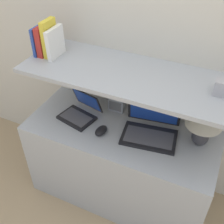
# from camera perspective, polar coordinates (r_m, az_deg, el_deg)

# --- Properties ---
(ground_plane) EXTENTS (12.00, 12.00, 0.00)m
(ground_plane) POSITION_cam_1_polar(r_m,az_deg,el_deg) (2.35, -1.50, -20.78)
(ground_plane) COLOR #9E8460
(wall_back) EXTENTS (6.00, 0.05, 2.40)m
(wall_back) POSITION_cam_1_polar(r_m,az_deg,el_deg) (1.96, 6.33, 13.63)
(wall_back) COLOR beige
(wall_back) RESTS_ON ground_plane
(desk) EXTENTS (1.35, 0.57, 0.70)m
(desk) POSITION_cam_1_polar(r_m,az_deg,el_deg) (2.22, 1.65, -10.36)
(desk) COLOR #999EA3
(desk) RESTS_ON ground_plane
(back_riser) EXTENTS (1.35, 0.04, 1.10)m
(back_riser) POSITION_cam_1_polar(r_m,az_deg,el_deg) (2.28, 4.82, -1.71)
(back_riser) COLOR beige
(back_riser) RESTS_ON ground_plane
(shelf) EXTENTS (1.35, 0.52, 0.03)m
(shelf) POSITION_cam_1_polar(r_m,az_deg,el_deg) (1.77, 2.99, 7.60)
(shelf) COLOR #999EA3
(shelf) RESTS_ON back_riser
(table_lamp) EXTENTS (0.23, 0.23, 0.28)m
(table_lamp) POSITION_cam_1_polar(r_m,az_deg,el_deg) (1.84, 18.22, -1.79)
(table_lamp) COLOR #2D2D33
(table_lamp) RESTS_ON desk
(laptop_large) EXTENTS (0.40, 0.33, 0.22)m
(laptop_large) POSITION_cam_1_polar(r_m,az_deg,el_deg) (1.92, 7.85, -3.47)
(laptop_large) COLOR black
(laptop_large) RESTS_ON desk
(laptop_small) EXTENTS (0.29, 0.29, 0.18)m
(laptop_small) POSITION_cam_1_polar(r_m,az_deg,el_deg) (2.07, -6.49, 0.05)
(laptop_small) COLOR black
(laptop_small) RESTS_ON desk
(computer_mouse) EXTENTS (0.08, 0.12, 0.04)m
(computer_mouse) POSITION_cam_1_polar(r_m,az_deg,el_deg) (1.93, -2.24, -3.82)
(computer_mouse) COLOR black
(computer_mouse) RESTS_ON desk
(router_box) EXTENTS (0.12, 0.06, 0.11)m
(router_box) POSITION_cam_1_polar(r_m,az_deg,el_deg) (2.11, 0.98, 1.63)
(router_box) COLOR gray
(router_box) RESTS_ON desk
(book_blue) EXTENTS (0.02, 0.16, 0.19)m
(book_blue) POSITION_cam_1_polar(r_m,az_deg,el_deg) (2.01, -14.45, 14.05)
(book_blue) COLOR #284293
(book_blue) RESTS_ON shelf
(book_red) EXTENTS (0.04, 0.15, 0.20)m
(book_red) POSITION_cam_1_polar(r_m,az_deg,el_deg) (1.99, -13.60, 14.03)
(book_red) COLOR #A82823
(book_red) RESTS_ON shelf
(book_yellow) EXTENTS (0.04, 0.13, 0.25)m
(book_yellow) POSITION_cam_1_polar(r_m,az_deg,el_deg) (1.95, -12.61, 14.44)
(book_yellow) COLOR gold
(book_yellow) RESTS_ON shelf
(book_white) EXTENTS (0.03, 0.17, 0.20)m
(book_white) POSITION_cam_1_polar(r_m,az_deg,el_deg) (1.94, -11.47, 13.65)
(book_white) COLOR silver
(book_white) RESTS_ON shelf
(shelf_gadget) EXTENTS (0.08, 0.07, 0.09)m
(shelf_gadget) POSITION_cam_1_polar(r_m,az_deg,el_deg) (1.65, 21.43, 4.57)
(shelf_gadget) COLOR #99999E
(shelf_gadget) RESTS_ON shelf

